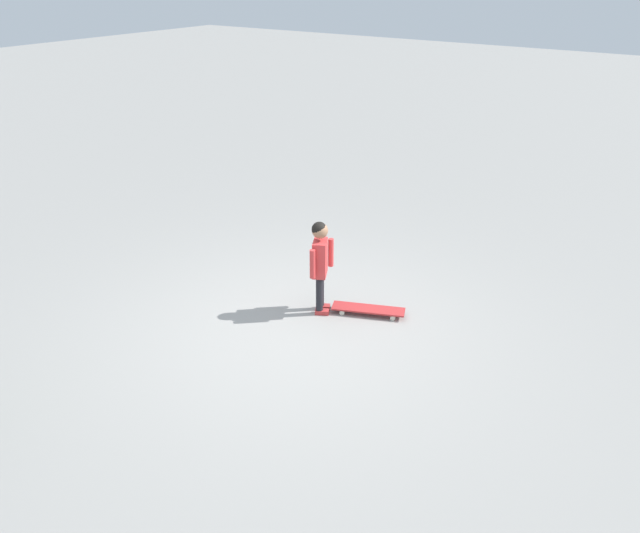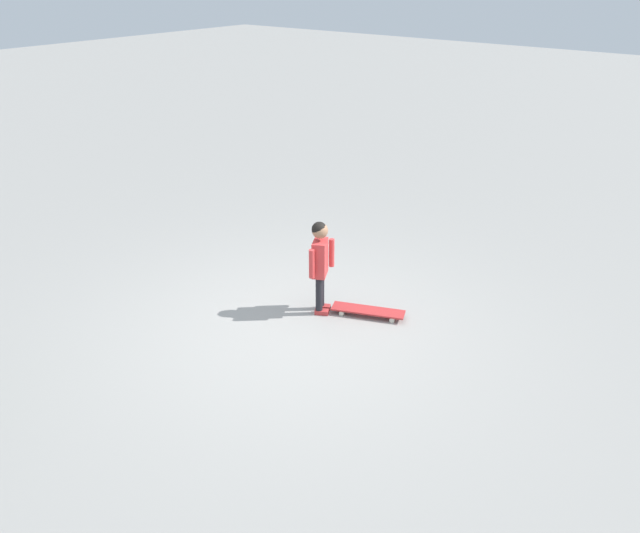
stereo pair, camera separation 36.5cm
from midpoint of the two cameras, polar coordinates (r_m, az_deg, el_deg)
name	(u,v)px [view 1 (the left image)]	position (r m, az deg, el deg)	size (l,w,h in m)	color
ground_plane	(295,329)	(6.70, -3.88, -5.68)	(50.00, 50.00, 0.00)	gray
child_person	(320,258)	(6.71, -1.55, 0.80)	(0.26, 0.41, 1.06)	black
skateboard	(368,309)	(6.93, 2.87, -3.89)	(0.81, 0.48, 0.07)	#B22D2D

